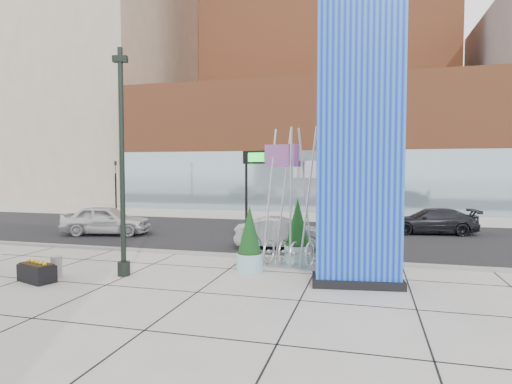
% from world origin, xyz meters
% --- Properties ---
extents(ground, '(160.00, 160.00, 0.00)m').
position_xyz_m(ground, '(0.00, 0.00, 0.00)').
color(ground, '#9E9991').
rests_on(ground, ground).
extents(street_asphalt, '(80.00, 12.00, 0.02)m').
position_xyz_m(street_asphalt, '(0.00, 10.00, 0.01)').
color(street_asphalt, black).
rests_on(street_asphalt, ground).
extents(curb_edge, '(80.00, 0.30, 0.12)m').
position_xyz_m(curb_edge, '(0.00, 4.00, 0.06)').
color(curb_edge, gray).
rests_on(curb_edge, ground).
extents(tower_podium, '(34.00, 10.00, 11.00)m').
position_xyz_m(tower_podium, '(1.00, 27.00, 5.50)').
color(tower_podium, '#974E2C').
rests_on(tower_podium, ground).
extents(tower_glass_front, '(34.00, 0.60, 5.00)m').
position_xyz_m(tower_glass_front, '(1.00, 22.20, 2.50)').
color(tower_glass_front, '#8CA5B2').
rests_on(tower_glass_front, ground).
extents(building_beige_left, '(18.00, 20.00, 34.00)m').
position_xyz_m(building_beige_left, '(-26.00, 34.00, 17.00)').
color(building_beige_left, gray).
rests_on(building_beige_left, ground).
extents(blue_pylon, '(2.86, 1.56, 9.10)m').
position_xyz_m(blue_pylon, '(5.46, 1.00, 4.40)').
color(blue_pylon, '#0B29AF').
rests_on(blue_pylon, ground).
extents(lamp_post, '(0.51, 0.41, 7.53)m').
position_xyz_m(lamp_post, '(-2.13, 0.19, 3.08)').
color(lamp_post, black).
rests_on(lamp_post, ground).
extents(public_art_sculpture, '(2.42, 1.56, 5.08)m').
position_xyz_m(public_art_sculpture, '(2.99, 3.00, 1.33)').
color(public_art_sculpture, '#BBBDC0').
rests_on(public_art_sculpture, ground).
extents(concrete_bollard, '(0.36, 0.36, 0.70)m').
position_xyz_m(concrete_bollard, '(-4.16, -0.56, 0.35)').
color(concrete_bollard, gray).
rests_on(concrete_bollard, ground).
extents(overhead_street_sign, '(1.99, 0.64, 4.27)m').
position_xyz_m(overhead_street_sign, '(1.83, 3.80, 3.66)').
color(overhead_street_sign, black).
rests_on(overhead_street_sign, ground).
extents(round_planter_east, '(0.92, 0.92, 2.29)m').
position_xyz_m(round_planter_east, '(6.26, 3.60, 1.09)').
color(round_planter_east, '#94C4C7').
rests_on(round_planter_east, ground).
extents(round_planter_mid, '(0.99, 0.99, 2.48)m').
position_xyz_m(round_planter_mid, '(3.20, 3.51, 1.17)').
color(round_planter_mid, '#94C4C7').
rests_on(round_planter_mid, ground).
extents(round_planter_west, '(0.92, 0.92, 2.30)m').
position_xyz_m(round_planter_west, '(1.80, 1.80, 1.09)').
color(round_planter_west, '#94C4C7').
rests_on(round_planter_west, ground).
extents(box_planter_south, '(1.40, 1.01, 0.69)m').
position_xyz_m(box_planter_south, '(-4.37, -1.20, 0.32)').
color(box_planter_south, black).
rests_on(box_planter_south, ground).
extents(car_white_west, '(4.90, 2.82, 1.57)m').
position_xyz_m(car_white_west, '(-7.88, 7.71, 0.79)').
color(car_white_west, silver).
rests_on(car_white_west, ground).
extents(car_silver_mid, '(4.35, 2.19, 1.37)m').
position_xyz_m(car_silver_mid, '(2.06, 6.20, 0.69)').
color(car_silver_mid, '#9EA1A5').
rests_on(car_silver_mid, ground).
extents(car_dark_east, '(4.99, 2.50, 1.39)m').
position_xyz_m(car_dark_east, '(9.08, 12.50, 0.70)').
color(car_dark_east, black).
rests_on(car_dark_east, ground).
extents(traffic_signal, '(0.15, 0.18, 4.10)m').
position_xyz_m(traffic_signal, '(-12.00, 15.00, 2.30)').
color(traffic_signal, black).
rests_on(traffic_signal, ground).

